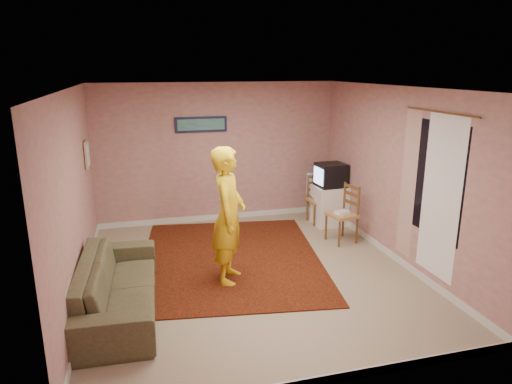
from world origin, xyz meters
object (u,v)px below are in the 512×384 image
object	(u,v)px
tv_cabinet	(329,205)
chair_b	(342,208)
chair_a	(320,194)
sofa	(118,285)
person	(229,216)
crt_tv	(331,175)

from	to	relation	value
tv_cabinet	chair_b	bearing A→B (deg)	-100.96
chair_a	chair_b	size ratio (longest dim) A/B	0.93
chair_b	chair_a	bearing A→B (deg)	167.23
chair_a	sofa	distance (m)	4.33
chair_a	sofa	xyz separation A→B (m)	(-3.60, -2.39, -0.22)
person	tv_cabinet	bearing A→B (deg)	-30.08
crt_tv	chair_a	xyz separation A→B (m)	(-0.14, 0.12, -0.39)
tv_cabinet	crt_tv	size ratio (longest dim) A/B	1.38
chair_a	person	size ratio (longest dim) A/B	0.26
tv_cabinet	sofa	world-z (taller)	tv_cabinet
chair_b	person	world-z (taller)	person
tv_cabinet	crt_tv	bearing A→B (deg)	-175.97
sofa	person	xyz separation A→B (m)	(1.46, 0.45, 0.61)
chair_b	person	xyz separation A→B (m)	(-2.11, -0.93, 0.34)
person	chair_a	bearing A→B (deg)	-26.35
tv_cabinet	chair_b	xyz separation A→B (m)	(-0.17, -0.89, 0.23)
chair_a	sofa	world-z (taller)	chair_a
crt_tv	person	xyz separation A→B (m)	(-2.28, -1.82, -0.01)
chair_b	person	bearing A→B (deg)	-77.63
chair_a	person	xyz separation A→B (m)	(-2.14, -1.94, 0.38)
tv_cabinet	crt_tv	world-z (taller)	crt_tv
crt_tv	chair_a	distance (m)	0.44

